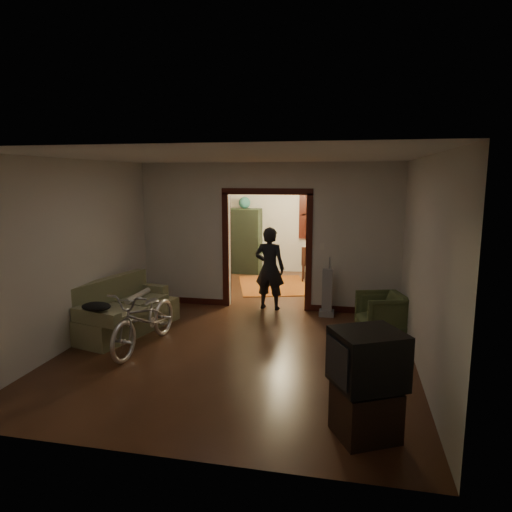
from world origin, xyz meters
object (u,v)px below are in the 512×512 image
(sofa, at_px, (124,306))
(desk, at_px, (326,264))
(bicycle, at_px, (145,318))
(armchair, at_px, (381,313))
(locker, at_px, (245,241))
(person, at_px, (270,268))

(sofa, distance_m, desk, 5.57)
(sofa, xyz_separation_m, bicycle, (0.67, -0.63, 0.03))
(sofa, bearing_deg, armchair, 25.53)
(bicycle, bearing_deg, armchair, 26.97)
(bicycle, xyz_separation_m, locker, (0.20, 5.60, 0.40))
(bicycle, relative_size, armchair, 2.43)
(desk, bearing_deg, armchair, -61.48)
(locker, distance_m, desk, 2.25)
(person, bearing_deg, armchair, 162.32)
(sofa, relative_size, desk, 1.85)
(locker, bearing_deg, person, -67.59)
(armchair, distance_m, desk, 4.00)
(sofa, distance_m, locker, 5.06)
(bicycle, bearing_deg, person, 63.38)
(bicycle, bearing_deg, sofa, 141.15)
(locker, bearing_deg, bicycle, -90.95)
(bicycle, height_order, armchair, bicycle)
(sofa, relative_size, locker, 1.10)
(bicycle, distance_m, locker, 5.62)
(sofa, relative_size, armchair, 2.62)
(bicycle, relative_size, desk, 1.71)
(person, distance_m, locker, 3.43)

